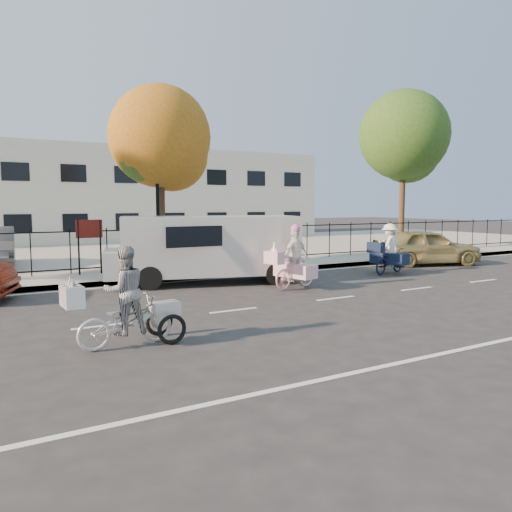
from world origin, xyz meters
TOP-DOWN VIEW (x-y plane):
  - ground at (0.00, 0.00)m, footprint 120.00×120.00m
  - road_markings at (0.00, 0.00)m, footprint 60.00×9.52m
  - curb at (0.00, 5.05)m, footprint 60.00×0.10m
  - sidewalk at (0.00, 6.10)m, footprint 60.00×2.20m
  - parking_lot at (0.00, 15.00)m, footprint 60.00×15.60m
  - iron_fence at (0.00, 7.20)m, footprint 58.00×0.06m
  - building at (0.00, 25.00)m, footprint 34.00×10.00m
  - lamppost at (0.50, 6.80)m, footprint 0.36×0.36m
  - street_sign at (-1.85, 6.80)m, footprint 0.85×0.06m
  - zebra_trike at (-2.95, -1.66)m, footprint 2.04×0.79m
  - unicorn_bike at (2.90, 1.79)m, footprint 1.91×1.36m
  - bull_bike at (7.56, 2.74)m, footprint 1.97×1.38m
  - white_van at (1.12, 4.01)m, footprint 6.28×3.34m
  - gold_sedan at (10.71, 3.88)m, footprint 4.64×2.99m
  - lot_car_d at (4.78, 11.21)m, footprint 1.89×3.72m
  - tree_mid at (0.94, 7.36)m, footprint 3.66×3.65m
  - tree_east at (13.56, 7.93)m, footprint 4.36×4.36m

SIDE VIEW (x-z plane):
  - ground at x=0.00m, z-range 0.00..0.00m
  - road_markings at x=0.00m, z-range 0.00..0.01m
  - curb at x=0.00m, z-range 0.00..0.15m
  - sidewalk at x=0.00m, z-range 0.00..0.15m
  - parking_lot at x=0.00m, z-range 0.00..0.15m
  - zebra_trike at x=-2.95m, z-range -0.20..1.55m
  - unicorn_bike at x=2.90m, z-range -0.24..1.63m
  - bull_bike at x=7.56m, z-range -0.18..1.60m
  - gold_sedan at x=10.71m, z-range 0.00..1.47m
  - lot_car_d at x=4.78m, z-range 0.15..1.36m
  - iron_fence at x=0.00m, z-range 0.15..1.65m
  - white_van at x=1.12m, z-range 0.11..2.20m
  - street_sign at x=-1.85m, z-range 0.52..2.32m
  - building at x=0.00m, z-range 0.00..6.00m
  - lamppost at x=0.50m, z-range 0.95..5.28m
  - tree_mid at x=0.94m, z-range 1.33..8.02m
  - tree_east at x=13.56m, z-range 1.60..9.60m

